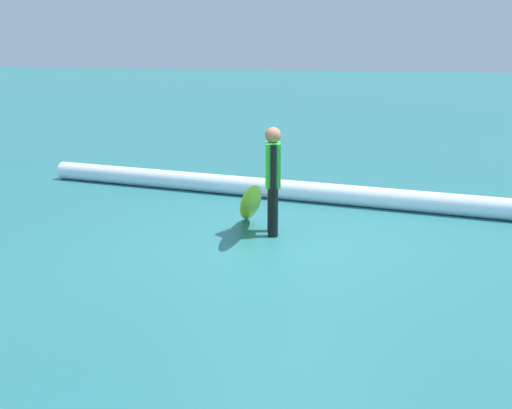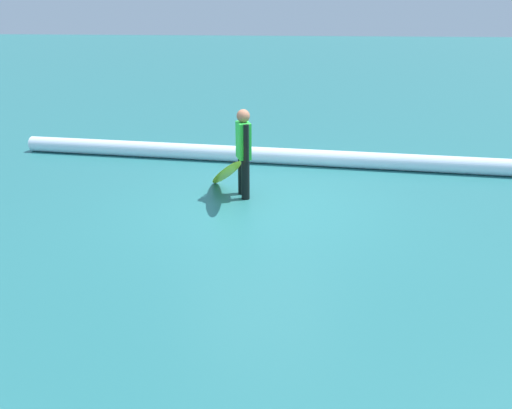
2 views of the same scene
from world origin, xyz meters
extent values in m
plane|color=#266E6F|center=(0.00, 0.00, 0.00)|extent=(154.82, 154.82, 0.00)
cylinder|color=black|center=(0.31, -0.29, 0.34)|extent=(0.14, 0.14, 0.68)
cylinder|color=black|center=(0.42, -0.54, 0.34)|extent=(0.14, 0.14, 0.68)
cube|color=#2DD83F|center=(0.37, -0.42, 0.98)|extent=(0.32, 0.39, 0.61)
sphere|color=#A8684B|center=(0.37, -0.42, 1.39)|extent=(0.22, 0.22, 0.22)
cylinder|color=black|center=(0.29, -0.22, 0.98)|extent=(0.09, 0.09, 0.61)
cylinder|color=black|center=(0.45, -0.61, 0.98)|extent=(0.09, 0.13, 0.62)
ellipsoid|color=yellow|center=(0.66, -0.30, 0.43)|extent=(1.02, 1.66, 0.90)
ellipsoid|color=black|center=(0.66, -0.30, 0.44)|extent=(0.71, 1.28, 0.73)
cylinder|color=white|center=(-2.06, -2.49, 0.17)|extent=(15.61, 0.89, 0.34)
camera|label=1|loc=(-2.81, 8.12, 2.51)|focal=47.20mm
camera|label=2|loc=(-1.17, 7.82, 2.92)|focal=36.06mm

